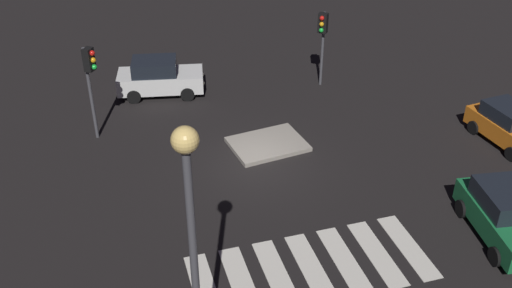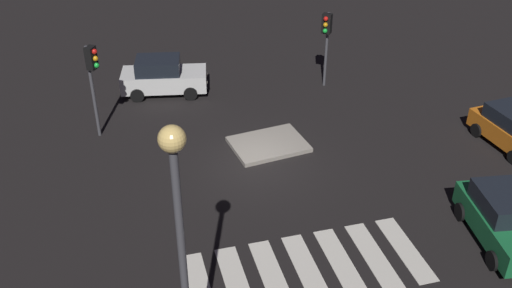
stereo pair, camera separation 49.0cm
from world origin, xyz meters
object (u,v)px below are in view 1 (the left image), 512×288
object	(u,v)px
car_white	(159,77)
traffic_light_west	(90,71)
car_orange	(509,126)
traffic_island	(268,144)
traffic_light_north	(323,31)
car_green	(504,215)
street_lamp	(191,228)

from	to	relation	value
car_white	traffic_light_west	bearing A→B (deg)	-121.38
car_white	car_orange	distance (m)	16.04
traffic_light_west	traffic_island	bearing A→B (deg)	12.23
car_orange	traffic_light_west	xyz separation A→B (m)	(-16.56, 5.33, 2.33)
car_white	traffic_light_north	xyz separation A→B (m)	(7.86, -1.39, 2.00)
traffic_island	traffic_light_north	size ratio (longest dim) A/B	0.87
traffic_light_west	traffic_light_north	xyz separation A→B (m)	(11.00, 2.07, -0.25)
car_green	street_lamp	world-z (taller)	street_lamp
car_orange	traffic_island	bearing A→B (deg)	-110.18
traffic_light_west	street_lamp	xyz separation A→B (m)	(1.65, -13.32, 2.07)
traffic_island	traffic_light_north	distance (m)	7.01
car_orange	traffic_light_west	size ratio (longest dim) A/B	0.94
car_orange	car_green	bearing A→B (deg)	-43.39
traffic_island	car_orange	xyz separation A→B (m)	(9.83, -2.59, 0.72)
street_lamp	car_green	bearing A→B (deg)	14.67
car_orange	street_lamp	bearing A→B (deg)	-67.19
street_lamp	traffic_light_west	bearing A→B (deg)	97.07
traffic_island	street_lamp	world-z (taller)	street_lamp
car_white	car_green	size ratio (longest dim) A/B	1.03
traffic_island	car_orange	size ratio (longest dim) A/B	0.85
traffic_light_north	traffic_light_west	bearing A→B (deg)	-38.95
traffic_island	traffic_light_north	xyz separation A→B (m)	(4.27, 4.80, 2.80)
car_green	traffic_light_west	world-z (taller)	traffic_light_west
car_white	car_orange	size ratio (longest dim) A/B	1.12
car_green	traffic_light_north	size ratio (longest dim) A/B	1.11
traffic_island	traffic_light_west	bearing A→B (deg)	157.90
car_white	street_lamp	xyz separation A→B (m)	(-1.49, -16.78, 4.32)
traffic_light_west	street_lamp	world-z (taller)	street_lamp
car_white	traffic_light_west	size ratio (longest dim) A/B	1.05
street_lamp	traffic_light_north	bearing A→B (deg)	58.72
traffic_island	car_white	world-z (taller)	car_white
car_orange	street_lamp	size ratio (longest dim) A/B	0.51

